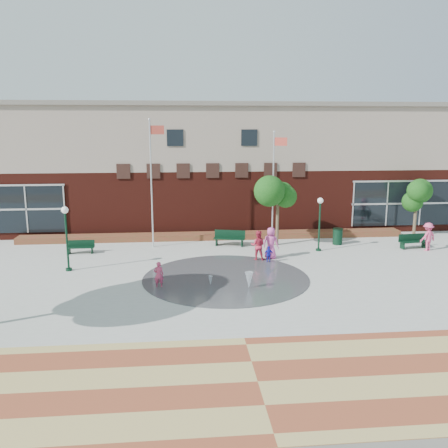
{
  "coord_description": "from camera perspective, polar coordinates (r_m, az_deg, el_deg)",
  "views": [
    {
      "loc": [
        -2.2,
        -19.82,
        7.52
      ],
      "look_at": [
        0.0,
        4.0,
        2.6
      ],
      "focal_mm": 38.0,
      "sensor_mm": 36.0,
      "label": 1
    }
  ],
  "objects": [
    {
      "name": "flagpole_right",
      "position": [
        30.08,
        6.01,
        4.98
      ],
      "size": [
        0.83,
        0.42,
        7.29
      ],
      "rotation": [
        0.0,
        0.0,
        -0.42
      ],
      "color": "silver",
      "rests_on": "ground"
    },
    {
      "name": "tree_mid",
      "position": [
        30.24,
        6.51,
        3.76
      ],
      "size": [
        2.79,
        2.79,
        4.7
      ],
      "color": "#4A3B29",
      "rests_on": "ground"
    },
    {
      "name": "paver_band",
      "position": [
        15.03,
        4.07,
        -18.43
      ],
      "size": [
        46.0,
        6.0,
        0.01
      ],
      "primitive_type": "cube",
      "color": "brown",
      "rests_on": "ground"
    },
    {
      "name": "lamp_right",
      "position": [
        29.39,
        11.44,
        0.69
      ],
      "size": [
        0.35,
        0.35,
        3.32
      ],
      "color": "black",
      "rests_on": "ground"
    },
    {
      "name": "bench_right",
      "position": [
        32.05,
        21.79,
        -2.26
      ],
      "size": [
        1.86,
        0.7,
        0.91
      ],
      "rotation": [
        0.0,
        0.0,
        0.11
      ],
      "color": "black",
      "rests_on": "ground"
    },
    {
      "name": "bench_mid",
      "position": [
        30.42,
        0.65,
        -2.07
      ],
      "size": [
        2.06,
        1.04,
        1.0
      ],
      "rotation": [
        0.0,
        0.0,
        -0.26
      ],
      "color": "black",
      "rests_on": "ground"
    },
    {
      "name": "child_splash",
      "position": [
        22.78,
        -7.86,
        -6.07
      ],
      "size": [
        0.49,
        0.35,
        1.28
      ],
      "primitive_type": "imported",
      "rotation": [
        0.0,
        0.0,
        3.23
      ],
      "color": "#D13E66",
      "rests_on": "ground"
    },
    {
      "name": "splash_pad",
      "position": [
        24.13,
        0.22,
        -6.53
      ],
      "size": [
        8.4,
        8.4,
        0.01
      ],
      "primitive_type": "cylinder",
      "color": "#383A3D",
      "rests_on": "ground"
    },
    {
      "name": "flagpole_left",
      "position": [
        29.74,
        -8.67,
        5.61
      ],
      "size": [
        0.94,
        0.15,
        8.04
      ],
      "rotation": [
        0.0,
        0.0,
        0.04
      ],
      "color": "silver",
      "rests_on": "ground"
    },
    {
      "name": "bench_left",
      "position": [
        29.87,
        -16.83,
        -2.96
      ],
      "size": [
        1.6,
        0.45,
        0.8
      ],
      "rotation": [
        0.0,
        0.0,
        0.0
      ],
      "color": "black",
      "rests_on": "ground"
    },
    {
      "name": "water_jet_a",
      "position": [
        22.64,
        3.02,
        -7.8
      ],
      "size": [
        0.4,
        0.4,
        0.79
      ],
      "primitive_type": "cone",
      "rotation": [
        3.14,
        0.0,
        0.0
      ],
      "color": "white",
      "rests_on": "ground"
    },
    {
      "name": "child_blue",
      "position": [
        26.85,
        5.4,
        -3.66
      ],
      "size": [
        0.56,
        0.27,
        0.94
      ],
      "primitive_type": "imported",
      "rotation": [
        0.0,
        0.0,
        3.07
      ],
      "color": "#1A1DC5",
      "rests_on": "ground"
    },
    {
      "name": "library_building",
      "position": [
        37.48,
        -1.91,
        7.21
      ],
      "size": [
        44.4,
        10.4,
        9.2
      ],
      "color": "#48150F",
      "rests_on": "ground"
    },
    {
      "name": "tree_small_right",
      "position": [
        35.08,
        22.19,
        3.1
      ],
      "size": [
        2.28,
        2.28,
        3.9
      ],
      "color": "#4A3B29",
      "rests_on": "ground"
    },
    {
      "name": "flower_bed",
      "position": [
        32.38,
        -1.24,
        -1.81
      ],
      "size": [
        26.0,
        1.2,
        0.4
      ],
      "primitive_type": "cube",
      "color": "maroon",
      "rests_on": "ground"
    },
    {
      "name": "water_jet_b",
      "position": [
        23.02,
        -1.63,
        -7.45
      ],
      "size": [
        0.21,
        0.21,
        0.48
      ],
      "primitive_type": "cone",
      "rotation": [
        3.14,
        0.0,
        0.0
      ],
      "color": "white",
      "rests_on": "ground"
    },
    {
      "name": "plaza_concrete",
      "position": [
        25.08,
        -0.0,
        -5.82
      ],
      "size": [
        46.0,
        18.0,
        0.01
      ],
      "primitive_type": "cube",
      "color": "#A8A8A0",
      "rests_on": "ground"
    },
    {
      "name": "adult_pink",
      "position": [
        27.52,
        5.65,
        -2.3
      ],
      "size": [
        1.08,
        0.93,
        1.86
      ],
      "primitive_type": "imported",
      "rotation": [
        0.0,
        0.0,
        2.68
      ],
      "color": "#D54D9F",
      "rests_on": "ground"
    },
    {
      "name": "person_bench",
      "position": [
        31.73,
        23.31,
        -1.42
      ],
      "size": [
        1.29,
        1.0,
        1.76
      ],
      "primitive_type": "imported",
      "rotation": [
        0.0,
        0.0,
        3.49
      ],
      "color": "#E74B7D",
      "rests_on": "ground"
    },
    {
      "name": "trash_can",
      "position": [
        31.59,
        13.51,
        -1.46
      ],
      "size": [
        0.66,
        0.66,
        1.08
      ],
      "color": "black",
      "rests_on": "ground"
    },
    {
      "name": "lamp_left",
      "position": [
        26.11,
        -18.45,
        -0.84
      ],
      "size": [
        0.37,
        0.37,
        3.47
      ],
      "color": "black",
      "rests_on": "ground"
    },
    {
      "name": "adult_red",
      "position": [
        27.16,
        4.1,
        -2.59
      ],
      "size": [
        0.98,
        0.84,
        1.73
      ],
      "primitive_type": "imported",
      "rotation": [
        0.0,
        0.0,
        2.89
      ],
      "color": "#C02943",
      "rests_on": "ground"
    },
    {
      "name": "ground",
      "position": [
        21.32,
        1.0,
        -9.04
      ],
      "size": [
        120.0,
        120.0,
        0.0
      ],
      "primitive_type": "plane",
      "color": "#666056",
      "rests_on": "ground"
    }
  ]
}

